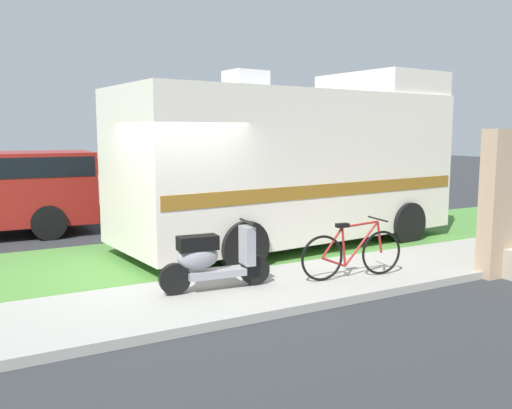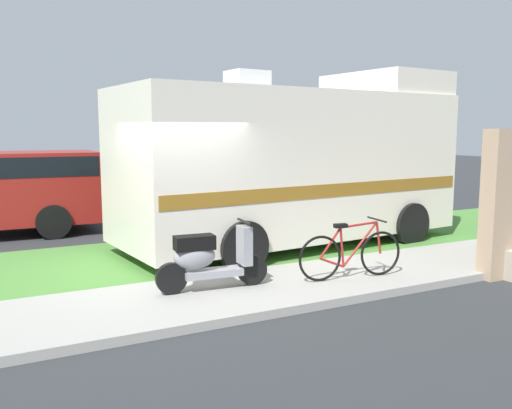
% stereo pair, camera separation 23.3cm
% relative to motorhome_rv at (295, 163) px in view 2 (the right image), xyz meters
% --- Properties ---
extents(ground_plane, '(80.00, 80.00, 0.00)m').
position_rel_motorhome_rv_xyz_m(ground_plane, '(-3.05, -1.41, -1.73)').
color(ground_plane, '#2D3033').
extents(sidewalk, '(24.00, 2.00, 0.12)m').
position_rel_motorhome_rv_xyz_m(sidewalk, '(-3.05, -2.61, -1.67)').
color(sidewalk, '#9E9B93').
rests_on(sidewalk, ground).
extents(grass_strip, '(24.00, 3.40, 0.08)m').
position_rel_motorhome_rv_xyz_m(grass_strip, '(-3.05, 0.09, -1.69)').
color(grass_strip, '#4C8438').
rests_on(grass_strip, ground).
extents(motorhome_rv, '(7.17, 3.20, 3.62)m').
position_rel_motorhome_rv_xyz_m(motorhome_rv, '(0.00, 0.00, 0.00)').
color(motorhome_rv, silver).
rests_on(motorhome_rv, ground).
extents(scooter, '(1.65, 0.50, 0.97)m').
position_rel_motorhome_rv_xyz_m(scooter, '(-2.92, -2.42, -1.15)').
color(scooter, black).
rests_on(scooter, ground).
extents(bicycle, '(1.73, 0.52, 0.90)m').
position_rel_motorhome_rv_xyz_m(bicycle, '(-0.75, -2.86, -1.22)').
color(bicycle, black).
rests_on(bicycle, ground).
extents(pickup_truck_far, '(5.56, 2.24, 1.74)m').
position_rel_motorhome_rv_xyz_m(pickup_truck_far, '(-0.88, 7.34, -0.79)').
color(pickup_truck_far, '#B7B29E').
rests_on(pickup_truck_far, ground).
extents(bottle_green, '(0.06, 0.06, 0.26)m').
position_rel_motorhome_rv_xyz_m(bottle_green, '(2.34, -2.69, -1.50)').
color(bottle_green, '#19722D').
rests_on(bottle_green, ground).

